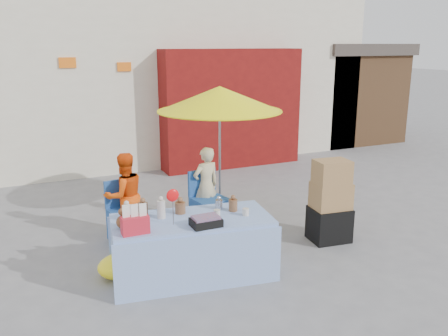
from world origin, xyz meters
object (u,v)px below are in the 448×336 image
vendor_orange (125,196)px  vendor_beige (206,186)px  market_table (192,246)px  chair_left (128,223)px  chair_right (209,210)px  umbrella (220,99)px  box_stack (330,204)px

vendor_orange → vendor_beige: (1.25, 0.00, -0.02)m
market_table → chair_left: bearing=116.3°
chair_right → vendor_orange: vendor_orange is taller
market_table → vendor_beige: bearing=70.2°
vendor_beige → umbrella: size_ratio=0.58×
box_stack → vendor_beige: bearing=134.5°
chair_right → umbrella: (0.30, 0.28, 1.64)m
umbrella → box_stack: 2.25m
market_table → vendor_orange: bearing=114.7°
chair_left → vendor_orange: size_ratio=0.69×
chair_right → umbrella: 1.69m
market_table → chair_right: (0.82, 1.37, -0.12)m
chair_right → chair_left: bearing=169.7°
market_table → chair_right: bearing=68.0°
vendor_orange → umbrella: bearing=175.3°
chair_right → vendor_orange: 1.31m
market_table → umbrella: umbrella is taller
umbrella → box_stack: size_ratio=1.78×
vendor_orange → chair_right: bearing=163.6°
vendor_beige → box_stack: (1.32, -1.34, -0.06)m
box_stack → market_table: bearing=-175.5°
chair_left → chair_right: (1.25, 0.00, 0.00)m
chair_left → chair_right: bearing=-10.3°
vendor_beige → umbrella: umbrella is taller
vendor_beige → box_stack: bearing=124.3°
chair_left → chair_right: same height
chair_right → vendor_beige: bearing=78.5°
umbrella → chair_right: bearing=-136.8°
market_table → chair_left: market_table is taller
market_table → vendor_orange: 1.59m
vendor_orange → umbrella: size_ratio=0.59×
chair_left → chair_right: size_ratio=1.00×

